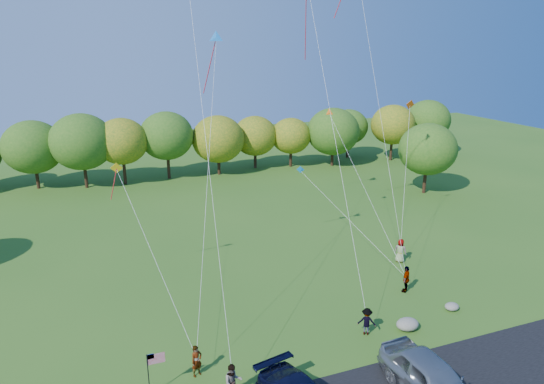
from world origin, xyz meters
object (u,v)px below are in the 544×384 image
Objects in this scene: flyer_d at (406,279)px; flyer_b at (233,382)px; minivan_silver at (432,380)px; flyer_a at (197,361)px; flyer_c at (367,321)px; flyer_e at (400,251)px.

flyer_b is at bearing -17.70° from flyer_d.
flyer_b is (-8.28, 3.23, -0.15)m from minivan_silver.
flyer_c is (9.48, 0.10, -0.02)m from flyer_a.
minivan_silver is 3.18× the size of flyer_d.
minivan_silver is 3.63× the size of flyer_c.
flyer_e reaches higher than flyer_b.
flyer_d is (4.89, 3.22, 0.11)m from flyer_c.
flyer_c is at bearing -6.90° from flyer_d.
minivan_silver is at bearing 121.00° from flyer_c.
flyer_d is (14.37, 3.32, 0.09)m from flyer_a.
flyer_a is 18.12m from flyer_e.
flyer_b is at bearing 78.20° from flyer_e.
flyer_a is 14.75m from flyer_d.
flyer_a is at bearing 70.38° from flyer_e.
minivan_silver reaches higher than flyer_e.
flyer_d is at bearing 22.94° from flyer_b.
flyer_c is at bearing 15.62° from flyer_b.
flyer_d is (4.91, 8.72, -0.13)m from minivan_silver.
flyer_b is 0.99× the size of flyer_d.
flyer_b is at bearing 46.52° from flyer_c.
flyer_a is at bearing 31.85° from flyer_c.
flyer_a is (-9.45, 5.40, -0.22)m from minivan_silver.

